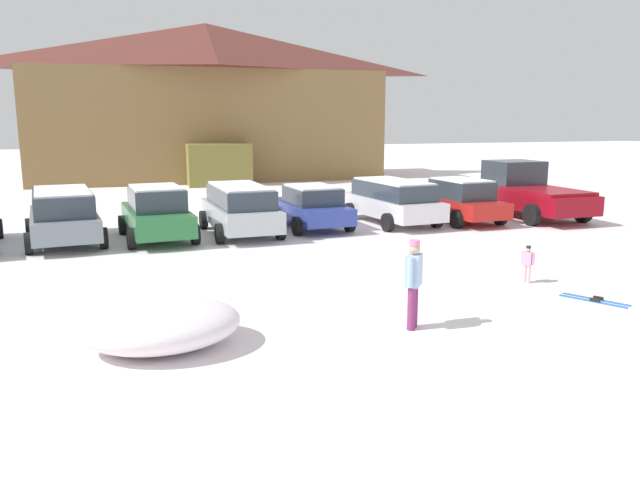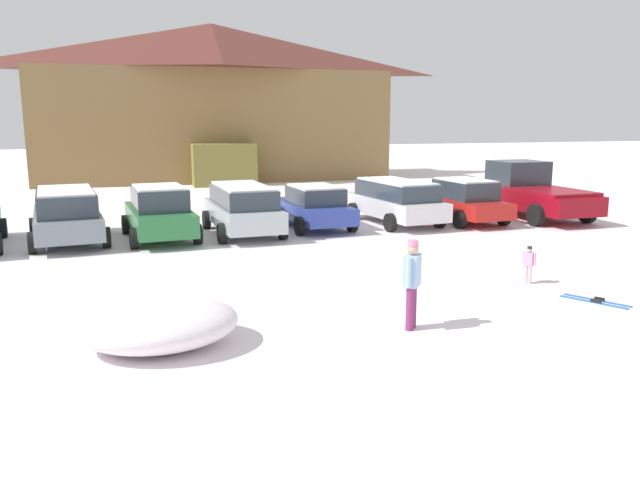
% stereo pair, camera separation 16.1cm
% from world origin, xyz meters
% --- Properties ---
extents(ground, '(160.00, 160.00, 0.00)m').
position_xyz_m(ground, '(0.00, 0.00, 0.00)').
color(ground, white).
extents(ski_lodge, '(22.01, 9.98, 9.64)m').
position_xyz_m(ski_lodge, '(0.32, 33.37, 4.89)').
color(ski_lodge, olive).
rests_on(ski_lodge, ground).
extents(parked_grey_wagon, '(2.60, 4.72, 1.68)m').
position_xyz_m(parked_grey_wagon, '(-7.18, 13.33, 0.91)').
color(parked_grey_wagon, gray).
rests_on(parked_grey_wagon, ground).
extents(parked_green_coupe, '(2.37, 4.44, 1.73)m').
position_xyz_m(parked_green_coupe, '(-4.40, 13.01, 0.86)').
color(parked_green_coupe, '#29743C').
rests_on(parked_green_coupe, ground).
extents(parked_silver_wagon, '(2.30, 4.70, 1.65)m').
position_xyz_m(parked_silver_wagon, '(-1.69, 13.13, 0.90)').
color(parked_silver_wagon, '#B4C1C6').
rests_on(parked_silver_wagon, ground).
extents(parked_blue_hatchback, '(2.29, 4.25, 1.52)m').
position_xyz_m(parked_blue_hatchback, '(0.93, 13.54, 0.78)').
color(parked_blue_hatchback, '#2E3F9D').
rests_on(parked_blue_hatchback, ground).
extents(parked_white_suv, '(2.53, 4.86, 1.61)m').
position_xyz_m(parked_white_suv, '(4.06, 13.52, 0.88)').
color(parked_white_suv, silver).
rests_on(parked_white_suv, ground).
extents(parked_red_sedan, '(2.24, 4.49, 1.62)m').
position_xyz_m(parked_red_sedan, '(6.65, 13.18, 0.81)').
color(parked_red_sedan, red).
rests_on(parked_red_sedan, ground).
extents(pickup_truck, '(2.57, 5.57, 2.15)m').
position_xyz_m(pickup_truck, '(9.77, 13.37, 1.00)').
color(pickup_truck, maroon).
rests_on(pickup_truck, ground).
extents(skier_child_in_pink_snowsuit, '(0.22, 0.30, 0.89)m').
position_xyz_m(skier_child_in_pink_snowsuit, '(3.50, 4.74, 0.50)').
color(skier_child_in_pink_snowsuit, beige).
rests_on(skier_child_in_pink_snowsuit, ground).
extents(skier_adult_in_blue_parka, '(0.44, 0.50, 1.67)m').
position_xyz_m(skier_adult_in_blue_parka, '(-0.54, 2.64, 0.94)').
color(skier_adult_in_blue_parka, '#772C5C').
rests_on(skier_adult_in_blue_parka, ground).
extents(pair_of_skis, '(0.94, 1.38, 0.08)m').
position_xyz_m(pair_of_skis, '(3.96, 3.02, 0.02)').
color(pair_of_skis, '#2861AF').
rests_on(pair_of_skis, ground).
extents(plowed_snow_pile, '(2.71, 2.17, 0.81)m').
position_xyz_m(plowed_snow_pile, '(-5.03, 3.12, 0.41)').
color(plowed_snow_pile, white).
rests_on(plowed_snow_pile, ground).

